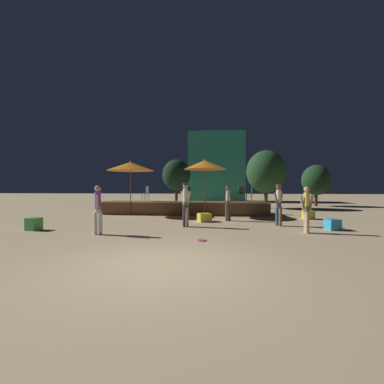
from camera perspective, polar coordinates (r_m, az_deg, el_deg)
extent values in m
plane|color=tan|center=(5.68, -7.37, -15.82)|extent=(120.00, 120.00, 0.00)
cube|color=brown|center=(16.05, -1.69, -3.52)|extent=(10.05, 2.38, 0.74)
cube|color=#CCB793|center=(14.88, -2.26, -2.30)|extent=(10.05, 0.12, 0.08)
cylinder|color=brown|center=(14.48, 2.87, -0.20)|extent=(0.05, 0.05, 2.66)
cone|color=orange|center=(14.53, 2.88, 6.06)|extent=(2.42, 2.42, 0.51)
sphere|color=orange|center=(14.56, 2.88, 7.22)|extent=(0.08, 0.08, 0.08)
cylinder|color=brown|center=(15.52, -13.49, -0.21)|extent=(0.05, 0.05, 2.63)
cone|color=orange|center=(15.56, -13.52, 5.55)|extent=(2.74, 2.74, 0.50)
sphere|color=orange|center=(15.59, -13.52, 6.61)|extent=(0.08, 0.08, 0.08)
cube|color=#2D9EDB|center=(11.36, 28.78, -6.35)|extent=(0.54, 0.54, 0.42)
cube|color=yellow|center=(14.64, 24.42, -4.63)|extent=(0.61, 0.61, 0.44)
cube|color=yellow|center=(12.37, 2.75, -5.67)|extent=(0.74, 0.74, 0.40)
cube|color=#4CC651|center=(11.64, -31.70, -6.06)|extent=(0.50, 0.50, 0.47)
cylinder|color=tan|center=(10.23, 23.94, -6.12)|extent=(0.13, 0.13, 0.77)
cylinder|color=tan|center=(10.08, 24.25, -6.23)|extent=(0.13, 0.13, 0.77)
cylinder|color=#72664C|center=(10.11, 24.11, -3.55)|extent=(0.20, 0.20, 0.24)
cylinder|color=#D8D14C|center=(10.09, 24.13, -1.77)|extent=(0.20, 0.20, 0.59)
cylinder|color=tan|center=(10.04, 23.25, -2.18)|extent=(0.20, 0.08, 0.53)
cylinder|color=tan|center=(10.15, 24.99, -2.16)|extent=(0.16, 0.08, 0.53)
sphere|color=tan|center=(10.08, 24.14, 0.50)|extent=(0.21, 0.21, 0.21)
cylinder|color=#3F3F47|center=(12.80, 8.29, -4.58)|extent=(0.13, 0.13, 0.78)
cylinder|color=brown|center=(12.70, 7.70, -4.62)|extent=(0.13, 0.13, 0.78)
cylinder|color=#3F3F47|center=(12.71, 8.00, -2.48)|extent=(0.20, 0.20, 0.24)
cylinder|color=beige|center=(12.70, 8.01, -1.04)|extent=(0.20, 0.20, 0.60)
cylinder|color=brown|center=(12.83, 7.56, -1.33)|extent=(0.20, 0.24, 0.53)
cylinder|color=brown|center=(12.57, 8.45, -1.38)|extent=(0.18, 0.22, 0.54)
sphere|color=brown|center=(12.69, 8.01, 0.80)|extent=(0.21, 0.21, 0.21)
cylinder|color=purple|center=(12.69, 8.01, 1.09)|extent=(0.24, 0.24, 0.07)
cylinder|color=brown|center=(11.51, 19.04, -5.17)|extent=(0.13, 0.13, 0.82)
cylinder|color=#2D4C7F|center=(11.61, 18.35, -5.11)|extent=(0.13, 0.13, 0.82)
cylinder|color=#2D4C7F|center=(11.52, 18.71, -2.72)|extent=(0.21, 0.21, 0.24)
cylinder|color=white|center=(11.50, 18.72, -1.06)|extent=(0.21, 0.21, 0.63)
cylinder|color=brown|center=(11.64, 19.21, -1.38)|extent=(0.21, 0.19, 0.56)
cylinder|color=brown|center=(11.36, 18.21, -1.43)|extent=(0.23, 0.21, 0.56)
sphere|color=brown|center=(11.49, 18.73, 1.06)|extent=(0.22, 0.22, 0.22)
cylinder|color=#B22D33|center=(11.49, 18.73, 1.39)|extent=(0.25, 0.25, 0.07)
cylinder|color=white|center=(9.57, -20.66, -6.53)|extent=(0.13, 0.13, 0.79)
cylinder|color=white|center=(9.55, -19.67, -6.54)|extent=(0.13, 0.13, 0.79)
cylinder|color=white|center=(9.51, -20.18, -3.70)|extent=(0.20, 0.20, 0.24)
cylinder|color=purple|center=(9.49, -20.20, -1.77)|extent=(0.20, 0.20, 0.60)
cylinder|color=tan|center=(9.33, -20.30, -2.24)|extent=(0.12, 0.15, 0.54)
cylinder|color=tan|center=(9.66, -20.09, -2.13)|extent=(0.12, 0.15, 0.54)
sphere|color=tan|center=(9.48, -20.21, 0.71)|extent=(0.21, 0.21, 0.21)
cylinder|color=#3F3F47|center=(10.67, -1.77, -5.54)|extent=(0.13, 0.13, 0.84)
cylinder|color=tan|center=(10.80, -1.11, -5.46)|extent=(0.13, 0.13, 0.84)
cylinder|color=#3F3F47|center=(10.69, -1.44, -2.83)|extent=(0.22, 0.22, 0.24)
cylinder|color=white|center=(10.67, -1.44, -0.99)|extent=(0.22, 0.22, 0.65)
cylinder|color=tan|center=(10.55, -0.75, -1.38)|extent=(0.24, 0.21, 0.57)
cylinder|color=tan|center=(10.80, -2.11, -1.33)|extent=(0.20, 0.18, 0.58)
sphere|color=tan|center=(10.67, -1.44, 1.36)|extent=(0.23, 0.23, 0.23)
cylinder|color=#333842|center=(10.67, -1.44, 1.73)|extent=(0.25, 0.25, 0.07)
cylinder|color=#1E4C47|center=(15.05, -0.11, -1.25)|extent=(0.02, 0.02, 0.45)
cylinder|color=#1E4C47|center=(15.29, 0.56, -1.21)|extent=(0.02, 0.02, 0.45)
cylinder|color=#1E4C47|center=(15.23, -1.02, -1.22)|extent=(0.02, 0.02, 0.45)
cylinder|color=#1E4C47|center=(15.47, -0.34, -1.19)|extent=(0.02, 0.02, 0.45)
cylinder|color=#1E4C47|center=(15.25, -0.23, -0.37)|extent=(0.40, 0.40, 0.02)
cube|color=#1E4C47|center=(15.35, -0.74, 0.48)|extent=(0.21, 0.32, 0.45)
cylinder|color=#1E4C47|center=(16.35, 12.00, -1.09)|extent=(0.02, 0.02, 0.45)
cylinder|color=#1E4C47|center=(16.06, 12.09, -1.13)|extent=(0.02, 0.02, 0.45)
cylinder|color=#1E4C47|center=(16.38, 13.04, -1.09)|extent=(0.02, 0.02, 0.45)
cylinder|color=#1E4C47|center=(16.08, 13.15, -1.13)|extent=(0.02, 0.02, 0.45)
cylinder|color=#1E4C47|center=(16.21, 12.57, -0.31)|extent=(0.40, 0.40, 0.02)
cube|color=#1E4C47|center=(16.22, 13.17, 0.48)|extent=(0.04, 0.36, 0.45)
cylinder|color=#47474C|center=(15.14, 11.00, -1.25)|extent=(0.02, 0.02, 0.45)
cylinder|color=#47474C|center=(15.30, 11.97, -1.24)|extent=(0.02, 0.02, 0.45)
cylinder|color=#47474C|center=(15.40, 10.43, -1.21)|extent=(0.02, 0.02, 0.45)
cylinder|color=#47474C|center=(15.56, 11.39, -1.20)|extent=(0.02, 0.02, 0.45)
cylinder|color=#47474C|center=(15.34, 11.20, -0.39)|extent=(0.40, 0.40, 0.02)
cube|color=#47474C|center=(15.49, 10.88, 0.46)|extent=(0.34, 0.18, 0.45)
cylinder|color=#47474C|center=(16.96, -11.07, -1.01)|extent=(0.02, 0.02, 0.45)
cylinder|color=#47474C|center=(16.70, -10.56, -1.04)|extent=(0.02, 0.02, 0.45)
cylinder|color=#47474C|center=(17.11, -10.20, -0.99)|extent=(0.02, 0.02, 0.45)
cylinder|color=#47474C|center=(16.85, -9.68, -1.02)|extent=(0.02, 0.02, 0.45)
cylinder|color=#47474C|center=(16.90, -10.38, -0.25)|extent=(0.40, 0.40, 0.02)
cube|color=#47474C|center=(16.98, -9.89, 0.52)|extent=(0.28, 0.27, 0.45)
cylinder|color=#E54C99|center=(8.04, 2.13, -10.63)|extent=(0.28, 0.28, 0.03)
cylinder|color=#3D2B1C|center=(20.82, 16.09, -1.43)|extent=(0.28, 0.28, 1.52)
ellipsoid|color=#1E4223|center=(20.84, 16.12, 4.37)|extent=(3.00, 3.00, 3.30)
cylinder|color=#3D2B1C|center=(24.43, -3.51, -0.88)|extent=(0.28, 0.28, 1.65)
ellipsoid|color=black|center=(24.44, -3.51, 3.84)|extent=(2.63, 2.63, 2.90)
cylinder|color=#3D2B1C|center=(25.02, 25.83, -1.46)|extent=(0.28, 0.28, 1.19)
ellipsoid|color=#19381E|center=(25.00, 25.86, 2.41)|extent=(2.43, 2.43, 2.67)
cube|color=teal|center=(30.91, 5.46, 5.43)|extent=(6.44, 3.91, 8.01)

